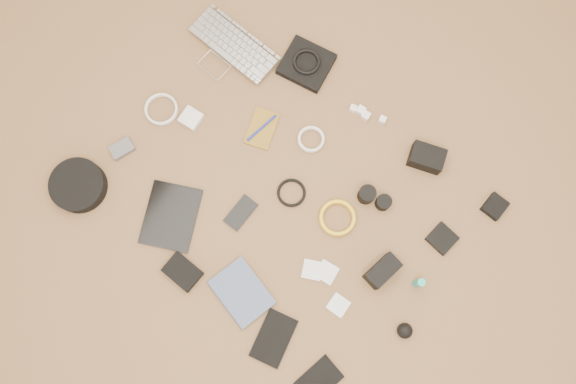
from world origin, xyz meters
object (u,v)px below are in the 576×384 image
Objects in this scene: tablet at (171,216)px; paperback at (224,306)px; headphone_case at (78,185)px; phone at (241,213)px; laptop at (226,54)px; dslr_camera at (427,158)px.

tablet is 1.16× the size of paperback.
headphone_case is (-0.35, -0.10, 0.02)m from tablet.
laptop is at bearing 134.40° from phone.
laptop reaches higher than paperback.
headphone_case is 0.97× the size of paperback.
tablet is 0.39m from paperback.
tablet is at bearing 16.50° from headphone_case.
tablet is 1.90× the size of phone.
tablet is (-0.68, -0.73, -0.03)m from dslr_camera.
phone is 0.35m from paperback.
dslr_camera is (0.89, 0.08, 0.02)m from laptop.
headphone_case is at bearing -151.23° from phone.
paperback is at bearing -4.08° from headphone_case.
headphone_case reaches higher than laptop.
laptop is 1.49× the size of tablet.
phone is at bearing -43.43° from laptop.
laptop is 0.89m from dslr_camera.
phone is at bearing 43.12° from paperback.
paperback is at bearing -60.82° from phone.
paperback is (0.58, -0.81, -0.00)m from laptop.
dslr_camera is 0.97× the size of phone.
paperback is (0.15, -0.32, 0.01)m from phone.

